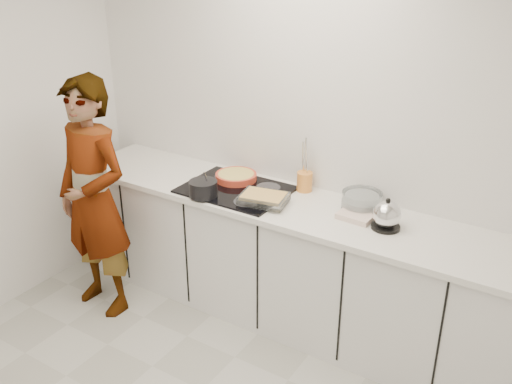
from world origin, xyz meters
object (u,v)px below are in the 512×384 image
Objects in this scene: mixing_bowl at (362,202)px; hob at (236,189)px; baking_dish at (264,198)px; saucepan at (203,188)px; utensil_crock at (305,182)px; cook at (94,199)px; kettle at (387,216)px; tart_dish at (236,176)px.

hob is at bearing -168.07° from mixing_bowl.
baking_dish is 1.03× the size of mixing_bowl.
saucepan reaches higher than utensil_crock.
utensil_crock is at bearing 41.91° from saucepan.
cook is at bearing -146.09° from utensil_crock.
mixing_bowl reaches higher than baking_dish.
saucepan is at bearing 30.70° from cook.
saucepan is 1.74× the size of utensil_crock.
kettle reaches higher than utensil_crock.
hob is 1.08m from kettle.
cook reaches higher than utensil_crock.
utensil_crock is at bearing 32.01° from hob.
utensil_crock is (0.40, 0.25, 0.06)m from hob.
kettle is at bearing 1.09° from hob.
kettle reaches higher than hob.
mixing_bowl reaches higher than hob.
saucepan is at bearing -95.37° from tart_dish.
hob is at bearing 38.85° from cook.
kettle reaches higher than mixing_bowl.
hob is 2.12× the size of baking_dish.
tart_dish reaches higher than hob.
kettle is (0.22, -0.16, 0.03)m from mixing_bowl.
mixing_bowl reaches higher than tart_dish.
saucepan is 0.14× the size of cook.
hob is 0.25m from saucepan.
utensil_crock reaches higher than hob.
tart_dish is 0.43m from baking_dish.
hob is 0.30m from baking_dish.
saucepan is 0.69× the size of baking_dish.
mixing_bowl is 0.28m from kettle.
saucepan is at bearing -157.89° from mixing_bowl.
cook is (-1.66, -0.74, -0.10)m from mixing_bowl.
utensil_crock is 0.08× the size of cook.
hob is 0.48m from utensil_crock.
utensil_crock is (0.12, 0.34, 0.02)m from baking_dish.
saucepan reaches higher than hob.
baking_dish is 0.20× the size of cook.
baking_dish is at bearing -154.65° from mixing_bowl.
utensil_crock is (-0.68, 0.23, -0.02)m from kettle.
utensil_crock reaches higher than baking_dish.
hob is 0.98m from cook.
hob is 0.88m from mixing_bowl.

